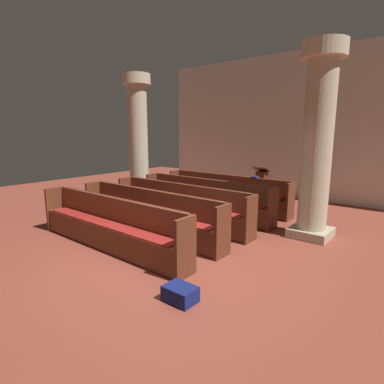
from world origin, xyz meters
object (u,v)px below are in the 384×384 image
object	(u,v)px
pew_row_2	(179,203)
pew_row_3	(148,212)
hymn_book	(255,177)
pew_row_4	(109,222)
lectern	(261,188)
kneeler_box_navy	(180,294)
pew_row_1	(205,197)
pillar_far_side	(138,137)
pillar_aisle_side	(318,141)
pew_row_0	(226,191)

from	to	relation	value
pew_row_2	pew_row_3	size ratio (longest dim) A/B	1.00
pew_row_2	hymn_book	distance (m)	2.31
pew_row_4	lectern	world-z (taller)	lectern
pew_row_2	kneeler_box_navy	bearing A→B (deg)	-48.31
pew_row_1	hymn_book	bearing A→B (deg)	55.79
pillar_far_side	kneeler_box_navy	xyz separation A→B (m)	(4.83, -3.61, -1.84)
pew_row_1	hymn_book	xyz separation A→B (m)	(0.79, 1.16, 0.45)
pillar_aisle_side	pew_row_1	bearing A→B (deg)	-178.30
pew_row_4	pillar_aisle_side	bearing A→B (deg)	48.32
pillar_aisle_side	pillar_far_side	xyz separation A→B (m)	(-5.27, 0.07, 0.00)
pew_row_2	lectern	distance (m)	3.24
pew_row_4	pew_row_1	bearing A→B (deg)	90.00
pew_row_0	pillar_aisle_side	bearing A→B (deg)	-18.51
pew_row_3	pillar_far_side	bearing A→B (deg)	141.39
hymn_book	pew_row_0	bearing A→B (deg)	-166.46
pew_row_2	pew_row_4	xyz separation A→B (m)	(0.00, -1.94, 0.00)
kneeler_box_navy	pew_row_2	bearing A→B (deg)	131.69
pew_row_0	pew_row_2	size ratio (longest dim) A/B	1.00
pew_row_1	pew_row_4	size ratio (longest dim) A/B	1.00
lectern	kneeler_box_navy	distance (m)	5.98
pew_row_2	pew_row_3	xyz separation A→B (m)	(0.00, -0.97, 0.00)
pillar_aisle_side	pillar_far_side	world-z (taller)	same
hymn_book	pew_row_1	bearing A→B (deg)	-124.21
pew_row_3	pillar_far_side	distance (m)	3.64
pew_row_0	pew_row_3	size ratio (longest dim) A/B	1.00
pew_row_0	kneeler_box_navy	world-z (taller)	pew_row_0
pew_row_3	hymn_book	distance (m)	3.23
pillar_aisle_side	hymn_book	size ratio (longest dim) A/B	20.17
pew_row_0	lectern	world-z (taller)	lectern
pillar_far_side	lectern	size ratio (longest dim) A/B	3.46
pew_row_0	pillar_far_side	size ratio (longest dim) A/B	1.01
pillar_aisle_side	hymn_book	distance (m)	2.38
pew_row_3	pillar_aisle_side	xyz separation A→B (m)	(2.66, 2.02, 1.45)
pew_row_4	pillar_aisle_side	distance (m)	4.25
pillar_aisle_side	lectern	bearing A→B (deg)	135.71
pew_row_2	pew_row_3	bearing A→B (deg)	-90.00
pew_row_0	pew_row_4	bearing A→B (deg)	-90.00
pew_row_4	kneeler_box_navy	world-z (taller)	pew_row_4
pew_row_1	pillar_far_side	distance (m)	2.99
pew_row_2	hymn_book	xyz separation A→B (m)	(0.79, 2.13, 0.45)
hymn_book	pillar_aisle_side	bearing A→B (deg)	-29.99
pillar_aisle_side	kneeler_box_navy	size ratio (longest dim) A/B	9.20
pew_row_4	lectern	distance (m)	5.16
pew_row_1	pillar_far_side	world-z (taller)	pillar_far_side
pew_row_4	hymn_book	world-z (taller)	hymn_book
pew_row_0	pew_row_1	xyz separation A→B (m)	(0.00, -0.97, 0.00)
pew_row_0	pew_row_1	distance (m)	0.97
pew_row_0	pew_row_1	size ratio (longest dim) A/B	1.00
pew_row_2	lectern	bearing A→B (deg)	82.09
hymn_book	lectern	bearing A→B (deg)	107.60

